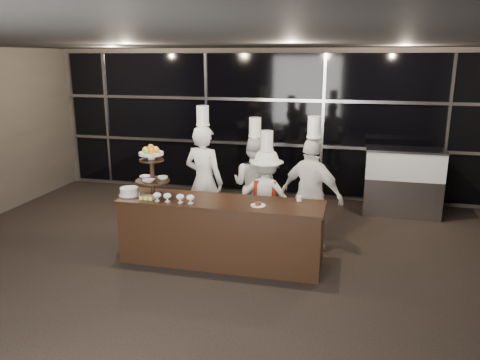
% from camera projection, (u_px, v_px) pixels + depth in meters
% --- Properties ---
extents(room, '(10.00, 10.00, 10.00)m').
position_uv_depth(room, '(173.00, 189.00, 4.89)').
color(room, black).
rests_on(room, ground).
extents(window_wall, '(8.60, 0.10, 2.80)m').
position_uv_depth(window_wall, '(263.00, 124.00, 9.52)').
color(window_wall, black).
rests_on(window_wall, ground).
extents(buffet_counter, '(2.84, 0.74, 0.92)m').
position_uv_depth(buffet_counter, '(221.00, 232.00, 6.54)').
color(buffet_counter, black).
rests_on(buffet_counter, ground).
extents(display_stand, '(0.48, 0.48, 0.74)m').
position_uv_depth(display_stand, '(152.00, 167.00, 6.54)').
color(display_stand, black).
rests_on(display_stand, buffet_counter).
extents(compotes, '(0.59, 0.11, 0.12)m').
position_uv_depth(compotes, '(174.00, 197.00, 6.33)').
color(compotes, silver).
rests_on(compotes, buffet_counter).
extents(layer_cake, '(0.30, 0.30, 0.11)m').
position_uv_depth(layer_cake, '(129.00, 191.00, 6.67)').
color(layer_cake, white).
rests_on(layer_cake, buffet_counter).
extents(pastry_squares, '(0.20, 0.13, 0.05)m').
position_uv_depth(pastry_squares, '(147.00, 197.00, 6.49)').
color(pastry_squares, '#E1D06E').
rests_on(pastry_squares, buffet_counter).
extents(small_plate, '(0.20, 0.20, 0.05)m').
position_uv_depth(small_plate, '(258.00, 205.00, 6.20)').
color(small_plate, white).
rests_on(small_plate, buffet_counter).
extents(chef_cup, '(0.08, 0.08, 0.07)m').
position_uv_depth(chef_cup, '(299.00, 198.00, 6.41)').
color(chef_cup, white).
rests_on(chef_cup, buffet_counter).
extents(display_case, '(1.37, 0.60, 1.24)m').
position_uv_depth(display_case, '(403.00, 179.00, 8.50)').
color(display_case, '#A5A5AA').
rests_on(display_case, ground).
extents(chef_a, '(0.74, 0.58, 2.11)m').
position_uv_depth(chef_a, '(204.00, 180.00, 7.45)').
color(chef_a, white).
rests_on(chef_a, ground).
extents(chef_b, '(0.93, 0.81, 1.91)m').
position_uv_depth(chef_b, '(255.00, 184.00, 7.60)').
color(chef_b, silver).
rests_on(chef_b, ground).
extents(chef_c, '(0.98, 0.61, 1.75)m').
position_uv_depth(chef_c, '(266.00, 195.00, 7.32)').
color(chef_c, white).
rests_on(chef_c, ground).
extents(chef_d, '(1.10, 0.83, 2.03)m').
position_uv_depth(chef_d, '(312.00, 195.00, 6.83)').
color(chef_d, white).
rests_on(chef_d, ground).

